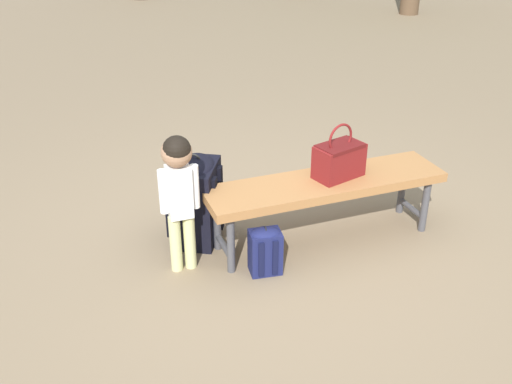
{
  "coord_description": "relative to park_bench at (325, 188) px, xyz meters",
  "views": [
    {
      "loc": [
        0.68,
        3.22,
        2.15
      ],
      "look_at": [
        0.16,
        0.02,
        0.45
      ],
      "focal_mm": 41.37,
      "sensor_mm": 36.0,
      "label": 1
    }
  ],
  "objects": [
    {
      "name": "ground_plane",
      "position": [
        0.31,
        0.07,
        -0.39
      ],
      "size": [
        40.0,
        40.0,
        0.0
      ],
      "primitive_type": "plane",
      "color": "#7F6B51",
      "rests_on": "ground"
    },
    {
      "name": "backpack_small",
      "position": [
        0.45,
        0.31,
        -0.23
      ],
      "size": [
        0.2,
        0.18,
        0.33
      ],
      "color": "#191E4C",
      "rests_on": "ground"
    },
    {
      "name": "handbag",
      "position": [
        -0.09,
        -0.04,
        0.18
      ],
      "size": [
        0.37,
        0.31,
        0.37
      ],
      "color": "maroon",
      "rests_on": "park_bench"
    },
    {
      "name": "park_bench",
      "position": [
        0.0,
        0.0,
        0.0
      ],
      "size": [
        1.65,
        0.71,
        0.45
      ],
      "color": "#9E6B3D",
      "rests_on": "ground"
    },
    {
      "name": "backpack_large",
      "position": [
        0.84,
        -0.15,
        -0.08
      ],
      "size": [
        0.4,
        0.44,
        0.63
      ],
      "color": "black",
      "rests_on": "ground"
    },
    {
      "name": "child_standing",
      "position": [
        0.95,
        0.19,
        0.2
      ],
      "size": [
        0.24,
        0.18,
        0.9
      ],
      "color": "#CCCC8C",
      "rests_on": "ground"
    }
  ]
}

